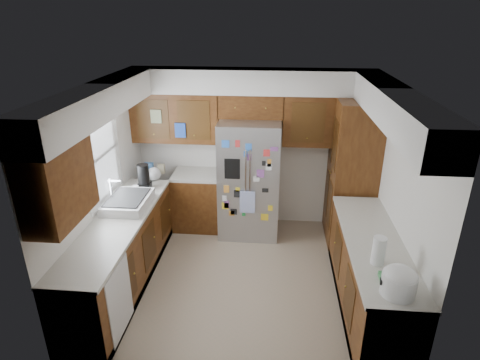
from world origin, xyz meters
name	(u,v)px	position (x,y,z in m)	size (l,w,h in m)	color
floor	(243,276)	(0.00, 0.00, 0.00)	(3.60, 3.60, 0.00)	gray
room_shell	(237,136)	(-0.11, 0.36, 1.82)	(3.64, 3.24, 2.52)	silver
left_counter_run	(141,242)	(-1.36, 0.03, 0.43)	(1.36, 3.20, 0.92)	#3F1E0C
right_counter_run	(369,278)	(1.50, -0.47, 0.42)	(0.63, 2.25, 0.92)	#3F1E0C
pantry	(352,173)	(1.50, 1.15, 1.07)	(0.60, 0.90, 2.15)	#3F1E0C
fridge	(249,179)	(0.00, 1.20, 0.90)	(0.90, 0.79, 1.80)	gray
bridge_cabinet	(251,105)	(0.00, 1.43, 1.98)	(0.96, 0.34, 0.35)	#3F1E0C
fridge_top_items	(245,85)	(-0.09, 1.39, 2.28)	(0.67, 0.29, 0.28)	blue
sink_assembly	(128,202)	(-1.50, 0.10, 0.99)	(0.52, 0.70, 0.37)	silver
left_counter_clutter	(148,175)	(-1.46, 0.85, 1.05)	(0.32, 0.85, 0.38)	black
rice_cooker	(399,281)	(1.50, -1.38, 1.06)	(0.32, 0.31, 0.27)	silver
paper_towel	(379,251)	(1.43, -0.92, 1.07)	(0.13, 0.13, 0.30)	white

